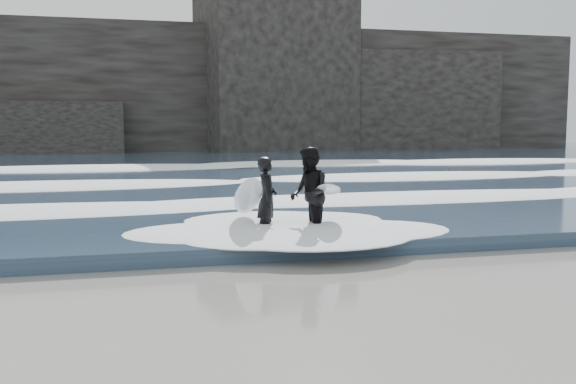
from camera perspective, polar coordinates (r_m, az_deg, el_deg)
The scene contains 8 objects.
ground at distance 8.54m, azimuth 6.30°, elevation -10.37°, with size 120.00×120.00×0.00m, color olive.
sea at distance 36.85m, azimuth -9.68°, elevation 2.46°, with size 90.00×52.00×0.30m, color #283B53.
headland at distance 53.81m, azimuth -11.23°, elevation 8.71°, with size 70.00×9.00×10.00m, color black.
foam_near at distance 17.04m, azimuth -4.33°, elevation -0.73°, with size 60.00×3.20×0.20m, color white.
foam_mid at distance 23.93m, azimuth -7.21°, elevation 1.25°, with size 60.00×4.00×0.24m, color white.
foam_far at distance 32.85m, azimuth -9.13°, elevation 2.57°, with size 60.00×4.80×0.30m, color white.
surfer_left at distance 13.42m, azimuth -2.26°, elevation -0.53°, with size 1.05×1.98×1.73m.
surfer_right at distance 13.31m, azimuth 2.01°, elevation -0.13°, with size 1.36×1.97×1.94m.
Camera 1 is at (-2.89, -7.67, 2.41)m, focal length 40.00 mm.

